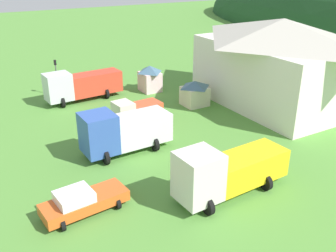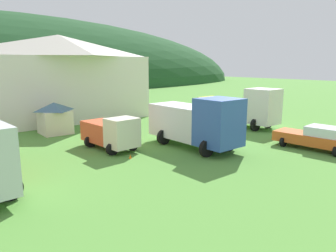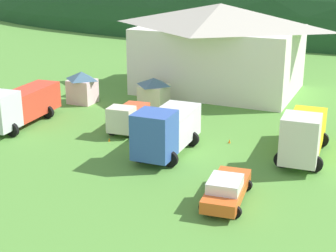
% 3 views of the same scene
% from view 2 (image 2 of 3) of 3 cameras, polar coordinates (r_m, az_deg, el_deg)
% --- Properties ---
extents(ground_plane, '(200.00, 200.00, 0.00)m').
position_cam_2_polar(ground_plane, '(23.39, 4.54, -3.40)').
color(ground_plane, '#518C38').
extents(depot_building, '(16.81, 12.01, 8.87)m').
position_cam_2_polar(depot_building, '(37.03, -18.62, 8.54)').
color(depot_building, white).
rests_on(depot_building, ground).
extents(play_shed_cream, '(2.51, 2.63, 2.65)m').
position_cam_2_polar(play_shed_cream, '(28.57, -19.57, 1.43)').
color(play_shed_cream, beige).
rests_on(play_shed_cream, ground).
extents(light_truck_cream, '(2.67, 4.79, 2.33)m').
position_cam_2_polar(light_truck_cream, '(22.28, -10.07, -1.10)').
color(light_truck_cream, beige).
rests_on(light_truck_cream, ground).
extents(box_truck_blue, '(3.46, 7.20, 3.65)m').
position_cam_2_polar(box_truck_blue, '(22.23, 5.23, 0.80)').
color(box_truck_blue, '#3356AD').
rests_on(box_truck_blue, ground).
extents(flatbed_truck_yellow, '(3.44, 8.27, 3.67)m').
position_cam_2_polar(flatbed_truck_yellow, '(30.96, 13.04, 3.25)').
color(flatbed_truck_yellow, silver).
rests_on(flatbed_truck_yellow, ground).
extents(service_pickup_orange, '(2.71, 5.39, 1.66)m').
position_cam_2_polar(service_pickup_orange, '(24.23, 24.93, -1.89)').
color(service_pickup_orange, '#DC5921').
rests_on(service_pickup_orange, ground).
extents(traffic_cone_near_pickup, '(0.36, 0.36, 0.54)m').
position_cam_2_polar(traffic_cone_near_pickup, '(20.22, -6.74, -5.76)').
color(traffic_cone_near_pickup, orange).
rests_on(traffic_cone_near_pickup, ground).
extents(traffic_cone_mid_row, '(0.36, 0.36, 0.61)m').
position_cam_2_polar(traffic_cone_mid_row, '(27.79, 4.53, -1.09)').
color(traffic_cone_mid_row, orange).
rests_on(traffic_cone_mid_row, ground).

